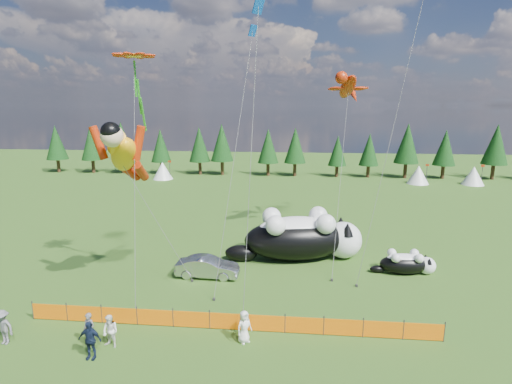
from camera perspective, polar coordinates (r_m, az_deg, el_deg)
ground at (r=25.07m, az=-2.78°, el=-15.52°), size 160.00×160.00×0.00m
safety_fence at (r=22.24m, az=-3.99°, el=-17.94°), size 22.06×0.06×1.10m
tree_line at (r=67.46m, az=2.81°, el=5.69°), size 90.00×4.00×8.00m
festival_tents at (r=63.24m, az=12.57°, el=2.59°), size 50.00×3.20×2.80m
cat_large at (r=31.10m, az=6.62°, el=-6.29°), size 10.62×5.20×3.86m
cat_small at (r=30.58m, az=20.75°, el=-9.45°), size 4.57×1.76×1.65m
car at (r=28.35m, az=-6.94°, el=-10.59°), size 4.39×1.60×1.44m
spectator_a at (r=22.32m, az=-22.72°, el=-17.72°), size 0.71×0.53×1.75m
spectator_b at (r=21.91m, az=-20.09°, el=-18.20°), size 0.92×0.69×1.68m
spectator_c at (r=21.35m, az=-22.65°, el=-18.92°), size 1.14×0.61×1.91m
spectator_d at (r=24.39m, az=-32.46°, el=-15.98°), size 1.26×0.80×1.82m
spectator_e at (r=21.07m, az=-1.69°, el=-18.69°), size 0.97×0.95×1.69m
superhero_kite at (r=24.83m, az=-18.31°, el=5.06°), size 6.50×6.51×11.47m
gecko_kite at (r=35.57m, az=12.95°, el=14.37°), size 3.57×13.14×16.33m
flower_kite at (r=25.48m, az=-17.03°, el=17.74°), size 3.08×6.07×15.07m
diamond_kite_a at (r=29.86m, az=-0.68°, el=20.72°), size 2.12×8.15×18.42m
diamond_kite_c at (r=22.60m, az=0.26°, el=23.36°), size 1.01×4.32×17.62m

